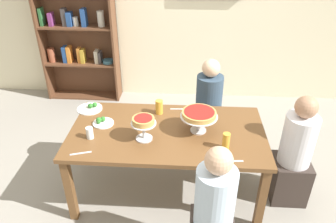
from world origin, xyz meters
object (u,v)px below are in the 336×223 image
at_px(salad_plate_far_diner, 102,122).
at_px(deep_dish_pizza_stand, 199,115).
at_px(diner_far_right, 208,112).
at_px(water_glass_clear_near, 90,133).
at_px(cutlery_fork_far, 179,109).
at_px(bookshelf, 77,26).
at_px(personal_pizza_stand, 143,123).
at_px(diner_head_east, 294,158).
at_px(diner_near_right, 213,218).
at_px(cutlery_fork_near, 232,161).
at_px(beer_glass_amber_tall, 159,107).
at_px(cutlery_knife_near, 81,153).
at_px(salad_plate_near_diner, 90,108).
at_px(beer_glass_amber_short, 226,141).
at_px(dining_table, 167,138).

bearing_deg(salad_plate_far_diner, deep_dish_pizza_stand, -3.77).
bearing_deg(diner_far_right, water_glass_clear_near, -49.97).
distance_m(diner_far_right, cutlery_fork_far, 0.56).
relative_size(bookshelf, personal_pizza_stand, 9.77).
distance_m(diner_head_east, diner_far_right, 1.11).
xyz_separation_m(diner_near_right, cutlery_fork_near, (0.16, 0.38, 0.25)).
height_order(cutlery_fork_near, cutlery_fork_far, same).
distance_m(bookshelf, beer_glass_amber_tall, 2.19).
xyz_separation_m(deep_dish_pizza_stand, salad_plate_far_diner, (-0.92, 0.06, -0.15)).
xyz_separation_m(cutlery_fork_near, cutlery_knife_near, (-1.27, 0.02, 0.00)).
bearing_deg(salad_plate_far_diner, salad_plate_near_diner, 125.68).
height_order(bookshelf, deep_dish_pizza_stand, bookshelf).
distance_m(deep_dish_pizza_stand, cutlery_fork_near, 0.53).
height_order(bookshelf, cutlery_fork_far, bookshelf).
bearing_deg(diner_far_right, beer_glass_amber_short, 5.33).
distance_m(deep_dish_pizza_stand, beer_glass_amber_short, 0.36).
height_order(dining_table, salad_plate_far_diner, salad_plate_far_diner).
bearing_deg(cutlery_fork_near, beer_glass_amber_tall, 128.62).
relative_size(diner_head_east, beer_glass_amber_tall, 7.88).
xyz_separation_m(personal_pizza_stand, cutlery_fork_near, (0.76, -0.27, -0.17)).
height_order(salad_plate_far_diner, cutlery_knife_near, salad_plate_far_diner).
bearing_deg(cutlery_knife_near, diner_near_right, -37.01).
distance_m(beer_glass_amber_short, cutlery_knife_near, 1.24).
bearing_deg(beer_glass_amber_short, diner_far_right, 95.33).
relative_size(dining_table, deep_dish_pizza_stand, 5.30).
xyz_separation_m(salad_plate_far_diner, cutlery_fork_near, (1.20, -0.49, -0.02)).
relative_size(beer_glass_amber_tall, water_glass_clear_near, 1.34).
bearing_deg(diner_near_right, deep_dish_pizza_stand, 8.06).
bearing_deg(cutlery_knife_near, diner_head_east, -6.28).
relative_size(diner_head_east, diner_far_right, 1.00).
bearing_deg(beer_glass_amber_tall, cutlery_fork_far, 24.98).
bearing_deg(bookshelf, diner_near_right, -56.74).
distance_m(diner_far_right, cutlery_fork_near, 1.22).
distance_m(bookshelf, cutlery_fork_near, 3.16).
xyz_separation_m(water_glass_clear_near, cutlery_fork_near, (1.25, -0.25, -0.05)).
bearing_deg(dining_table, cutlery_fork_far, 76.89).
relative_size(beer_glass_amber_tall, cutlery_fork_far, 0.81).
xyz_separation_m(deep_dish_pizza_stand, cutlery_fork_far, (-0.19, 0.38, -0.17)).
height_order(bookshelf, personal_pizza_stand, bookshelf).
bearing_deg(deep_dish_pizza_stand, diner_far_right, 79.75).
relative_size(personal_pizza_stand, cutlery_fork_near, 1.26).
relative_size(dining_table, cutlery_fork_near, 10.12).
xyz_separation_m(diner_far_right, salad_plate_far_diner, (-1.06, -0.70, 0.27)).
relative_size(diner_head_east, personal_pizza_stand, 5.08).
xyz_separation_m(salad_plate_far_diner, cutlery_fork_far, (0.73, 0.32, -0.02)).
distance_m(salad_plate_near_diner, cutlery_fork_far, 0.92).
bearing_deg(salad_plate_far_diner, water_glass_clear_near, -102.27).
relative_size(dining_table, salad_plate_far_diner, 9.04).
bearing_deg(diner_far_right, deep_dish_pizza_stand, -10.25).
relative_size(bookshelf, salad_plate_far_diner, 10.97).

